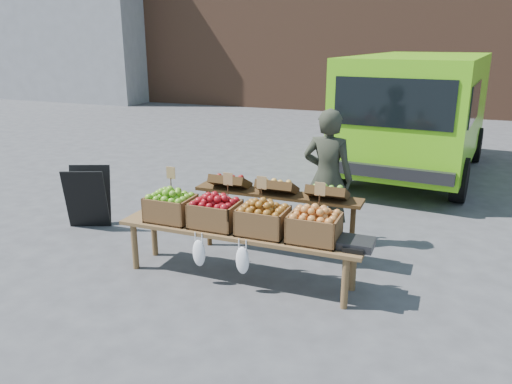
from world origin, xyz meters
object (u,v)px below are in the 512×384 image
at_px(delivery_van, 418,116).
at_px(back_table, 277,215).
at_px(weighing_scale, 356,243).
at_px(crate_red_apples, 263,221).
at_px(vendor, 328,178).
at_px(crate_green_apples, 314,228).
at_px(display_bench, 239,254).
at_px(crate_golden_apples, 171,208).
at_px(chalkboard_sign, 88,197).
at_px(crate_russet_pears, 215,214).

xyz_separation_m(delivery_van, back_table, (-1.19, -4.70, -0.60)).
bearing_deg(weighing_scale, crate_red_apples, 180.00).
bearing_deg(vendor, crate_red_apples, 76.69).
bearing_deg(vendor, crate_green_apples, 99.65).
bearing_deg(display_bench, weighing_scale, 0.00).
bearing_deg(weighing_scale, crate_golden_apples, 180.00).
bearing_deg(display_bench, delivery_van, 75.86).
xyz_separation_m(chalkboard_sign, weighing_scale, (3.83, -0.71, 0.18)).
height_order(delivery_van, chalkboard_sign, delivery_van).
relative_size(back_table, crate_green_apples, 4.20).
distance_m(chalkboard_sign, back_table, 2.76).
bearing_deg(display_bench, back_table, 76.19).
bearing_deg(chalkboard_sign, crate_russet_pears, -39.66).
bearing_deg(back_table, vendor, 54.80).
bearing_deg(delivery_van, vendor, -94.89).
bearing_deg(crate_red_apples, delivery_van, 78.63).
height_order(delivery_van, display_bench, delivery_van).
height_order(delivery_van, crate_green_apples, delivery_van).
xyz_separation_m(vendor, crate_russet_pears, (-0.90, -1.35, -0.15)).
bearing_deg(crate_russet_pears, crate_green_apples, 0.00).
xyz_separation_m(display_bench, weighing_scale, (1.25, 0.00, 0.33)).
bearing_deg(crate_russet_pears, weighing_scale, 0.00).
distance_m(delivery_van, crate_red_apples, 5.54).
relative_size(delivery_van, crate_golden_apples, 9.98).
relative_size(crate_red_apples, crate_green_apples, 1.00).
bearing_deg(back_table, crate_green_apples, -48.01).
bearing_deg(weighing_scale, crate_russet_pears, 180.00).
xyz_separation_m(delivery_van, crate_golden_apples, (-2.19, -5.42, -0.41)).
bearing_deg(crate_russet_pears, display_bench, 0.00).
height_order(back_table, crate_golden_apples, back_table).
xyz_separation_m(crate_russet_pears, weighing_scale, (1.53, 0.00, -0.10)).
xyz_separation_m(crate_russet_pears, crate_green_apples, (1.10, 0.00, 0.00)).
bearing_deg(display_bench, crate_golden_apples, 180.00).
distance_m(chalkboard_sign, crate_red_apples, 2.96).
distance_m(crate_golden_apples, crate_russet_pears, 0.55).
distance_m(delivery_van, vendor, 4.15).
distance_m(crate_red_apples, weighing_scale, 0.98).
xyz_separation_m(vendor, display_bench, (-0.62, -1.35, -0.58)).
relative_size(crate_golden_apples, weighing_scale, 1.47).
relative_size(crate_red_apples, weighing_scale, 1.47).
bearing_deg(chalkboard_sign, back_table, -22.34).
relative_size(chalkboard_sign, crate_russet_pears, 1.71).
relative_size(back_table, weighing_scale, 6.18).
bearing_deg(crate_golden_apples, crate_russet_pears, 0.00).
bearing_deg(crate_golden_apples, weighing_scale, 0.00).
relative_size(delivery_van, vendor, 2.89).
bearing_deg(delivery_van, weighing_scale, -85.76).
bearing_deg(chalkboard_sign, delivery_van, 27.46).
relative_size(display_bench, crate_russet_pears, 5.40).
relative_size(display_bench, crate_golden_apples, 5.40).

